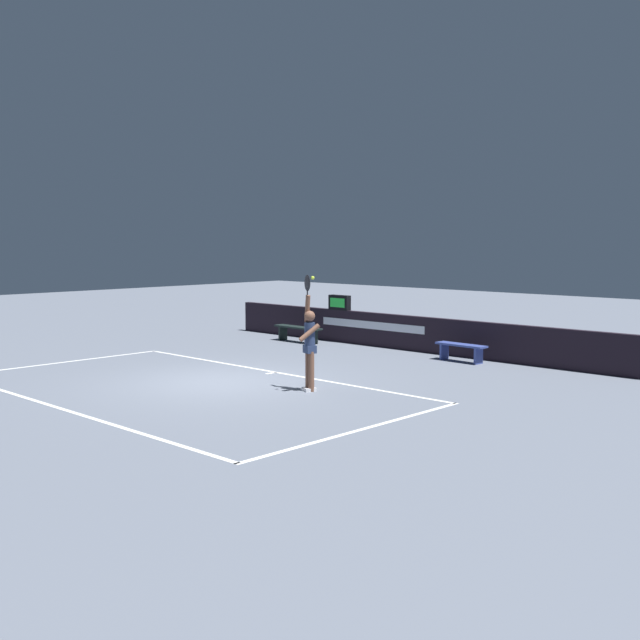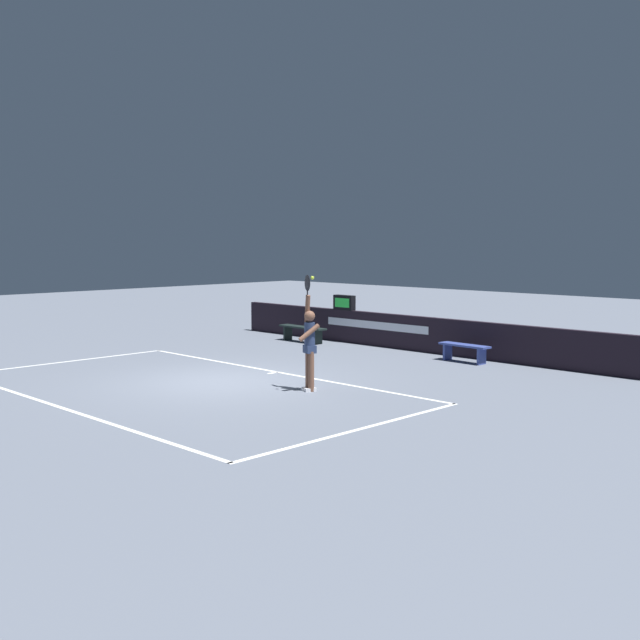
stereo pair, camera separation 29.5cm
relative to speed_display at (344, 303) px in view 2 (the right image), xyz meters
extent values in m
plane|color=slate|center=(2.55, -6.69, -1.21)|extent=(60.00, 60.00, 0.00)
cube|color=white|center=(2.55, -5.07, -1.21)|extent=(10.03, 0.10, 0.00)
cube|color=white|center=(2.55, -10.48, -1.21)|extent=(10.03, 0.10, 0.00)
cube|color=white|center=(-2.46, -7.77, -1.21)|extent=(0.10, 5.51, 0.00)
cube|color=white|center=(7.57, -7.77, -1.21)|extent=(0.10, 5.51, 0.00)
cube|color=white|center=(2.55, -5.22, -1.21)|extent=(0.10, 0.30, 0.00)
cube|color=black|center=(2.55, 0.00, -0.72)|extent=(13.68, 0.18, 0.99)
cube|color=silver|center=(1.33, -0.09, -0.59)|extent=(3.84, 0.01, 0.22)
cube|color=black|center=(0.00, 0.00, 0.00)|extent=(0.75, 0.20, 0.45)
cube|color=#33E54C|center=(0.00, -0.10, 0.00)|extent=(0.59, 0.01, 0.28)
cylinder|color=brown|center=(4.76, -6.13, -0.79)|extent=(0.12, 0.12, 0.83)
cylinder|color=brown|center=(4.62, -6.08, -0.79)|extent=(0.12, 0.12, 0.83)
cube|color=white|center=(4.75, -6.15, -1.18)|extent=(0.18, 0.26, 0.07)
cube|color=white|center=(4.61, -6.10, -1.18)|extent=(0.18, 0.26, 0.07)
cylinder|color=navy|center=(4.69, -6.10, -0.08)|extent=(0.22, 0.22, 0.59)
cube|color=navy|center=(4.69, -6.10, -0.34)|extent=(0.31, 0.28, 0.16)
sphere|color=brown|center=(4.69, -6.10, 0.35)|extent=(0.22, 0.22, 0.22)
cylinder|color=brown|center=(4.59, -6.07, 0.49)|extent=(0.19, 0.15, 0.56)
cylinder|color=brown|center=(4.77, -6.20, 0.02)|extent=(0.25, 0.47, 0.36)
ellipsoid|color=black|center=(4.59, -6.07, 1.02)|extent=(0.28, 0.13, 0.35)
cylinder|color=black|center=(4.59, -6.07, 0.83)|extent=(0.03, 0.03, 0.18)
sphere|color=#C7E737|center=(4.93, -6.26, 1.14)|extent=(0.07, 0.07, 0.07)
cube|color=#384891|center=(4.85, -0.72, -0.77)|extent=(1.42, 0.43, 0.05)
cube|color=#384891|center=(4.31, -0.69, -0.99)|extent=(0.08, 0.32, 0.44)
cube|color=#384891|center=(5.38, -0.74, -0.99)|extent=(0.08, 0.32, 0.44)
cube|color=black|center=(-0.87, -0.94, -0.76)|extent=(1.80, 0.40, 0.05)
cube|color=black|center=(-1.55, -0.92, -0.98)|extent=(0.07, 0.32, 0.46)
cube|color=black|center=(-0.19, -0.95, -0.98)|extent=(0.07, 0.32, 0.46)
camera|label=1|loc=(15.51, -17.18, 1.89)|focal=42.71mm
camera|label=2|loc=(15.73, -16.97, 1.89)|focal=42.71mm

